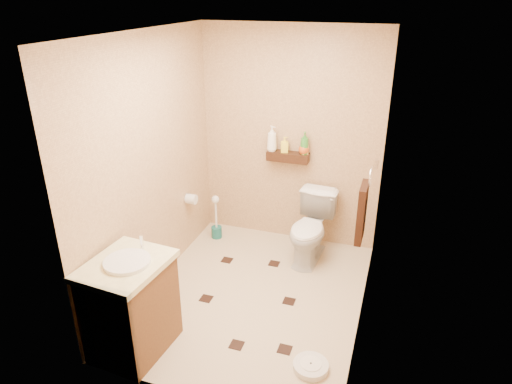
% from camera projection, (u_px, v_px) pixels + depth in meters
% --- Properties ---
extents(ground, '(2.50, 2.50, 0.00)m').
position_uv_depth(ground, '(254.00, 296.00, 4.38)').
color(ground, '#BEA98B').
rests_on(ground, ground).
extents(wall_back, '(2.00, 0.04, 2.40)m').
position_uv_depth(wall_back, '(290.00, 139.00, 4.97)').
color(wall_back, tan).
rests_on(wall_back, ground).
extents(wall_front, '(2.00, 0.04, 2.40)m').
position_uv_depth(wall_front, '(188.00, 254.00, 2.81)').
color(wall_front, tan).
rests_on(wall_front, ground).
extents(wall_left, '(0.04, 2.50, 2.40)m').
position_uv_depth(wall_left, '(150.00, 167.00, 4.18)').
color(wall_left, tan).
rests_on(wall_left, ground).
extents(wall_right, '(0.04, 2.50, 2.40)m').
position_uv_depth(wall_right, '(373.00, 196.00, 3.60)').
color(wall_right, tan).
rests_on(wall_right, ground).
extents(ceiling, '(2.00, 2.50, 0.02)m').
position_uv_depth(ceiling, '(253.00, 32.00, 3.40)').
color(ceiling, silver).
rests_on(ceiling, wall_back).
extents(wall_shelf, '(0.46, 0.14, 0.10)m').
position_uv_depth(wall_shelf, '(288.00, 157.00, 4.98)').
color(wall_shelf, '#3C2010').
rests_on(wall_shelf, wall_back).
extents(floor_accents, '(1.06, 1.38, 0.01)m').
position_uv_depth(floor_accents, '(252.00, 299.00, 4.33)').
color(floor_accents, black).
rests_on(floor_accents, ground).
extents(toilet, '(0.46, 0.74, 0.73)m').
position_uv_depth(toilet, '(311.00, 229.00, 4.85)').
color(toilet, white).
rests_on(toilet, ground).
extents(vanity, '(0.60, 0.71, 0.94)m').
position_uv_depth(vanity, '(131.00, 305.00, 3.59)').
color(vanity, brown).
rests_on(vanity, ground).
extents(bathroom_scale, '(0.31, 0.31, 0.06)m').
position_uv_depth(bathroom_scale, '(311.00, 366.00, 3.53)').
color(bathroom_scale, silver).
rests_on(bathroom_scale, ground).
extents(toilet_brush, '(0.12, 0.12, 0.54)m').
position_uv_depth(toilet_brush, '(216.00, 223.00, 5.34)').
color(toilet_brush, '#175F5D').
rests_on(toilet_brush, ground).
extents(towel_ring, '(0.12, 0.30, 0.76)m').
position_uv_depth(towel_ring, '(362.00, 210.00, 3.95)').
color(towel_ring, silver).
rests_on(towel_ring, wall_right).
extents(toilet_paper, '(0.12, 0.11, 0.12)m').
position_uv_depth(toilet_paper, '(191.00, 199.00, 4.97)').
color(toilet_paper, silver).
rests_on(toilet_paper, wall_left).
extents(bottle_a, '(0.15, 0.15, 0.28)m').
position_uv_depth(bottle_a, '(272.00, 138.00, 4.95)').
color(bottle_a, white).
rests_on(bottle_a, wall_shelf).
extents(bottle_b, '(0.10, 0.10, 0.17)m').
position_uv_depth(bottle_b, '(284.00, 145.00, 4.94)').
color(bottle_b, yellow).
rests_on(bottle_b, wall_shelf).
extents(bottle_c, '(0.15, 0.15, 0.15)m').
position_uv_depth(bottle_c, '(304.00, 148.00, 4.88)').
color(bottle_c, '#C04E16').
rests_on(bottle_c, wall_shelf).
extents(bottle_d, '(0.10, 0.10, 0.25)m').
position_uv_depth(bottle_d, '(305.00, 143.00, 4.86)').
color(bottle_d, '#34842C').
rests_on(bottle_d, wall_shelf).
extents(bottle_e, '(0.09, 0.09, 0.14)m').
position_uv_depth(bottle_e, '(305.00, 148.00, 4.88)').
color(bottle_e, gold).
rests_on(bottle_e, wall_shelf).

